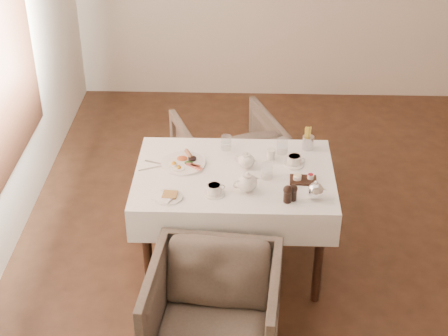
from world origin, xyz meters
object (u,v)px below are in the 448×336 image
Objects in this scene: armchair_near at (214,316)px; teapot_centre at (246,160)px; armchair_far at (228,158)px; table at (234,188)px; breakfast_plate at (184,162)px.

armchair_near is 1.06m from teapot_centre.
armchair_far is at bearing 114.34° from teapot_centre.
teapot_centre is at bearing 84.90° from armchair_near.
table is at bearing -123.45° from teapot_centre.
teapot_centre is at bearing 78.16° from armchair_far.
breakfast_plate is at bearing -170.13° from teapot_centre.
table is at bearing -15.83° from breakfast_plate.
teapot_centre reaches higher than armchair_near.
armchair_far is at bearing 71.07° from breakfast_plate.
breakfast_plate reaches higher than armchair_far.
armchair_near is 5.08× the size of teapot_centre.
armchair_near is 1.00× the size of armchair_far.
armchair_far is 0.91m from breakfast_plate.
teapot_centre is (0.41, -0.03, 0.05)m from breakfast_plate.
armchair_near is at bearing -86.21° from teapot_centre.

